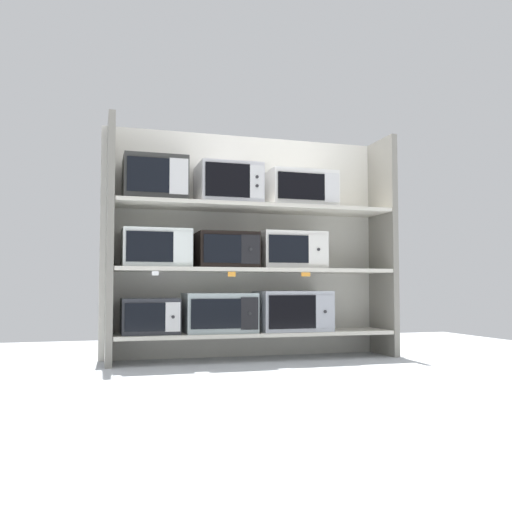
{
  "coord_description": "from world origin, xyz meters",
  "views": [
    {
      "loc": [
        -1.25,
        -4.31,
        0.57
      ],
      "look_at": [
        0.0,
        0.0,
        0.82
      ],
      "focal_mm": 39.19,
      "sensor_mm": 36.0,
      "label": 1
    }
  ],
  "objects_px": {
    "microwave_2": "(292,311)",
    "microwave_6": "(155,180)",
    "microwave_4": "(225,251)",
    "microwave_5": "(291,250)",
    "microwave_7": "(228,185)",
    "microwave_3": "(156,248)",
    "microwave_0": "(150,316)",
    "microwave_8": "(301,190)",
    "microwave_1": "(219,313)"
  },
  "relations": [
    {
      "from": "microwave_0",
      "to": "microwave_3",
      "type": "height_order",
      "value": "microwave_3"
    },
    {
      "from": "microwave_4",
      "to": "microwave_5",
      "type": "distance_m",
      "value": 0.55
    },
    {
      "from": "microwave_2",
      "to": "microwave_4",
      "type": "bearing_deg",
      "value": 179.98
    },
    {
      "from": "microwave_5",
      "to": "microwave_8",
      "type": "xyz_separation_m",
      "value": [
        0.09,
        0.0,
        0.51
      ]
    },
    {
      "from": "microwave_6",
      "to": "microwave_8",
      "type": "xyz_separation_m",
      "value": [
        1.2,
        0.0,
        -0.02
      ]
    },
    {
      "from": "microwave_6",
      "to": "microwave_1",
      "type": "bearing_deg",
      "value": 0.01
    },
    {
      "from": "microwave_2",
      "to": "microwave_5",
      "type": "xyz_separation_m",
      "value": [
        -0.01,
        0.0,
        0.49
      ]
    },
    {
      "from": "microwave_2",
      "to": "microwave_4",
      "type": "relative_size",
      "value": 1.23
    },
    {
      "from": "microwave_0",
      "to": "microwave_7",
      "type": "distance_m",
      "value": 1.2
    },
    {
      "from": "microwave_2",
      "to": "microwave_1",
      "type": "bearing_deg",
      "value": 179.97
    },
    {
      "from": "microwave_3",
      "to": "microwave_8",
      "type": "height_order",
      "value": "microwave_8"
    },
    {
      "from": "microwave_0",
      "to": "microwave_2",
      "type": "relative_size",
      "value": 0.75
    },
    {
      "from": "microwave_4",
      "to": "microwave_5",
      "type": "height_order",
      "value": "microwave_5"
    },
    {
      "from": "microwave_4",
      "to": "microwave_6",
      "type": "relative_size",
      "value": 0.98
    },
    {
      "from": "microwave_0",
      "to": "microwave_5",
      "type": "bearing_deg",
      "value": 0.01
    },
    {
      "from": "microwave_4",
      "to": "microwave_6",
      "type": "height_order",
      "value": "microwave_6"
    },
    {
      "from": "microwave_3",
      "to": "microwave_7",
      "type": "relative_size",
      "value": 1.04
    },
    {
      "from": "microwave_6",
      "to": "microwave_4",
      "type": "bearing_deg",
      "value": -0.01
    },
    {
      "from": "microwave_8",
      "to": "microwave_6",
      "type": "bearing_deg",
      "value": -179.99
    },
    {
      "from": "microwave_0",
      "to": "microwave_1",
      "type": "height_order",
      "value": "microwave_1"
    },
    {
      "from": "microwave_2",
      "to": "microwave_8",
      "type": "height_order",
      "value": "microwave_8"
    },
    {
      "from": "microwave_5",
      "to": "microwave_8",
      "type": "bearing_deg",
      "value": 0.03
    },
    {
      "from": "microwave_2",
      "to": "microwave_6",
      "type": "xyz_separation_m",
      "value": [
        -1.12,
        0.0,
        1.02
      ]
    },
    {
      "from": "microwave_4",
      "to": "microwave_7",
      "type": "height_order",
      "value": "microwave_7"
    },
    {
      "from": "microwave_4",
      "to": "microwave_6",
      "type": "xyz_separation_m",
      "value": [
        -0.56,
        0.0,
        0.54
      ]
    },
    {
      "from": "microwave_5",
      "to": "microwave_7",
      "type": "distance_m",
      "value": 0.74
    },
    {
      "from": "microwave_0",
      "to": "microwave_5",
      "type": "relative_size",
      "value": 0.81
    },
    {
      "from": "microwave_2",
      "to": "microwave_3",
      "type": "relative_size",
      "value": 1.12
    },
    {
      "from": "microwave_3",
      "to": "microwave_8",
      "type": "bearing_deg",
      "value": 0.01
    },
    {
      "from": "microwave_3",
      "to": "microwave_4",
      "type": "bearing_deg",
      "value": 0.0
    },
    {
      "from": "microwave_0",
      "to": "microwave_8",
      "type": "relative_size",
      "value": 0.77
    },
    {
      "from": "microwave_6",
      "to": "microwave_7",
      "type": "xyz_separation_m",
      "value": [
        0.58,
        -0.0,
        -0.01
      ]
    },
    {
      "from": "microwave_4",
      "to": "microwave_6",
      "type": "distance_m",
      "value": 0.77
    },
    {
      "from": "microwave_2",
      "to": "microwave_6",
      "type": "height_order",
      "value": "microwave_6"
    },
    {
      "from": "microwave_2",
      "to": "microwave_3",
      "type": "xyz_separation_m",
      "value": [
        -1.11,
        0.0,
        0.49
      ]
    },
    {
      "from": "microwave_0",
      "to": "microwave_7",
      "type": "height_order",
      "value": "microwave_7"
    },
    {
      "from": "microwave_6",
      "to": "microwave_5",
      "type": "bearing_deg",
      "value": 0.0
    },
    {
      "from": "microwave_1",
      "to": "microwave_6",
      "type": "xyz_separation_m",
      "value": [
        -0.51,
        -0.0,
        1.03
      ]
    },
    {
      "from": "microwave_3",
      "to": "microwave_6",
      "type": "height_order",
      "value": "microwave_6"
    },
    {
      "from": "microwave_4",
      "to": "microwave_6",
      "type": "bearing_deg",
      "value": 179.99
    },
    {
      "from": "microwave_5",
      "to": "microwave_3",
      "type": "bearing_deg",
      "value": -179.99
    },
    {
      "from": "microwave_4",
      "to": "microwave_7",
      "type": "bearing_deg",
      "value": -0.75
    },
    {
      "from": "microwave_7",
      "to": "microwave_0",
      "type": "bearing_deg",
      "value": 179.97
    },
    {
      "from": "microwave_1",
      "to": "microwave_2",
      "type": "bearing_deg",
      "value": -0.03
    },
    {
      "from": "microwave_5",
      "to": "microwave_7",
      "type": "height_order",
      "value": "microwave_7"
    },
    {
      "from": "microwave_0",
      "to": "microwave_4",
      "type": "bearing_deg",
      "value": 0.0
    },
    {
      "from": "microwave_1",
      "to": "microwave_8",
      "type": "distance_m",
      "value": 1.22
    },
    {
      "from": "microwave_7",
      "to": "microwave_8",
      "type": "distance_m",
      "value": 0.62
    },
    {
      "from": "microwave_6",
      "to": "microwave_7",
      "type": "relative_size",
      "value": 0.97
    },
    {
      "from": "microwave_0",
      "to": "microwave_6",
      "type": "distance_m",
      "value": 1.04
    }
  ]
}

